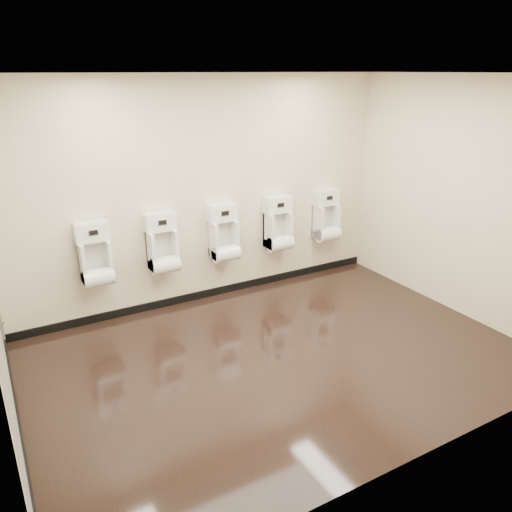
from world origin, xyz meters
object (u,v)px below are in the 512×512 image
Objects in this scene: urinal_3 at (278,228)px; urinal_4 at (326,219)px; urinal_1 at (163,247)px; access_panel at (1,323)px; urinal_0 at (96,259)px; urinal_2 at (224,237)px.

urinal_3 is 1.00× the size of urinal_4.
urinal_3 is (1.63, 0.00, 0.00)m from urinal_1.
urinal_4 reaches higher than access_panel.
access_panel is 0.35× the size of urinal_3.
urinal_3 is 0.80m from urinal_4.
urinal_4 is (3.22, 0.00, 0.00)m from urinal_0.
urinal_3 is at bearing 0.00° from urinal_1.
urinal_1 is at bearing 0.00° from urinal_0.
urinal_4 is at bearing 0.00° from urinal_0.
urinal_3 is (0.81, 0.00, 0.00)m from urinal_2.
access_panel is 0.35× the size of urinal_0.
urinal_1 is at bearing 13.01° from access_panel.
urinal_1 and urinal_3 have the same top height.
urinal_2 is at bearing 0.00° from urinal_0.
access_panel is 1.18m from urinal_0.
urinal_0 is at bearing 180.00° from urinal_1.
urinal_0 and urinal_4 have the same top height.
urinal_2 and urinal_4 have the same top height.
urinal_2 reaches higher than access_panel.
urinal_4 is (2.43, 0.00, 0.00)m from urinal_1.
urinal_0 is 2.41m from urinal_3.
access_panel is at bearing -173.02° from urinal_3.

